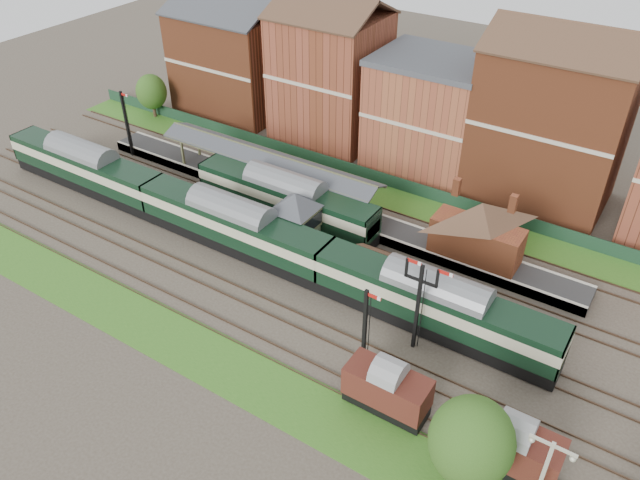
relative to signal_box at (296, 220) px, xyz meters
The scene contains 20 objects.
ground 5.45m from the signal_box, 47.29° to the right, with size 160.00×160.00×0.00m, color #473D33.
grass_back 13.47m from the signal_box, 76.76° to the left, with size 90.00×4.50×0.06m, color #2D6619.
grass_front 15.86m from the signal_box, 78.87° to the right, with size 90.00×5.00×0.06m, color #2D6619.
fence 15.25m from the signal_box, 78.50° to the left, with size 90.00×0.12×1.50m, color #193823.
platform 7.31m from the signal_box, 107.10° to the left, with size 55.00×3.40×1.00m, color #2D2D2D.
signal_box is the anchor object (origin of this frame).
brick_hut 8.25m from the signal_box, ahead, with size 3.20×2.64×2.94m.
station_building 16.37m from the signal_box, 23.43° to the left, with size 8.10×8.10×5.90m.
canopy 10.40m from the signal_box, 140.91° to the left, with size 26.00×3.89×4.08m.
semaphore_bracket 16.16m from the signal_box, 20.92° to the right, with size 3.60×0.25×8.18m.
semaphore_platform_end 27.41m from the signal_box, behind, with size 1.23×0.25×8.00m.
semaphore_siding 16.60m from the signal_box, 38.20° to the right, with size 1.23×0.25×8.00m.
yard_lamp 30.78m from the signal_box, 28.65° to the right, with size 2.60×0.22×7.00m.
town_backdrop 22.26m from the signal_box, 82.60° to the left, with size 69.00×10.00×16.00m.
dmu_train 5.86m from the signal_box, 146.17° to the right, with size 60.74×3.19×4.67m.
platform_railcar 4.79m from the signal_box, 136.93° to the left, with size 19.80×3.12×4.56m.
goods_van_a 20.20m from the signal_box, 37.40° to the right, with size 5.87×2.55×3.56m.
goods_van_b 27.62m from the signal_box, 26.35° to the right, with size 6.06×2.63×3.68m.
tree_far 27.40m from the signal_box, 33.41° to the right, with size 5.06×5.06×7.39m.
tree_back 35.39m from the signal_box, 156.65° to the left, with size 3.97×3.97×5.80m.
Camera 1 is at (24.66, -35.56, 35.18)m, focal length 35.00 mm.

